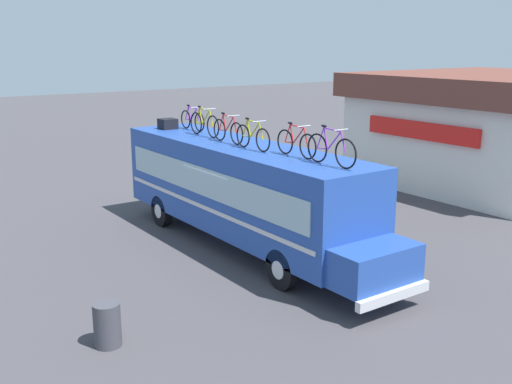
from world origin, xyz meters
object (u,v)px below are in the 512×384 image
at_px(rooftop_bicycle_5, 296,143).
at_px(trash_bin, 107,325).
at_px(rooftop_bicycle_6, 331,149).
at_px(rooftop_bicycle_2, 204,124).
at_px(bus, 243,189).
at_px(rooftop_bicycle_3, 228,130).
at_px(rooftop_bicycle_4, 253,137).
at_px(luggage_bag_1, 168,124).
at_px(rooftop_bicycle_1, 192,120).

bearing_deg(rooftop_bicycle_5, trash_bin, -78.23).
bearing_deg(rooftop_bicycle_6, trash_bin, -91.94).
bearing_deg(trash_bin, rooftop_bicycle_2, 135.06).
xyz_separation_m(bus, rooftop_bicycle_6, (3.85, 0.04, 1.75)).
bearing_deg(rooftop_bicycle_3, rooftop_bicycle_4, -3.20).
relative_size(bus, luggage_bag_1, 20.81).
height_order(rooftop_bicycle_1, rooftop_bicycle_4, rooftop_bicycle_4).
bearing_deg(rooftop_bicycle_6, rooftop_bicycle_4, -175.23).
xyz_separation_m(rooftop_bicycle_1, rooftop_bicycle_5, (6.06, -0.26, 0.01)).
bearing_deg(rooftop_bicycle_2, rooftop_bicycle_1, 165.68).
bearing_deg(rooftop_bicycle_5, rooftop_bicycle_6, -2.36).
xyz_separation_m(rooftop_bicycle_1, rooftop_bicycle_3, (3.06, -0.49, 0.01)).
bearing_deg(luggage_bag_1, rooftop_bicycle_2, 5.45).
distance_m(rooftop_bicycle_1, rooftop_bicycle_6, 7.51).
distance_m(rooftop_bicycle_4, rooftop_bicycle_5, 1.61).
relative_size(rooftop_bicycle_3, rooftop_bicycle_6, 0.92).
bearing_deg(bus, trash_bin, -58.06).
bearing_deg(bus, rooftop_bicycle_5, 2.46).
distance_m(bus, rooftop_bicycle_3, 1.82).
xyz_separation_m(rooftop_bicycle_3, rooftop_bicycle_5, (3.01, 0.23, -0.00)).
relative_size(rooftop_bicycle_1, rooftop_bicycle_2, 0.90).
xyz_separation_m(rooftop_bicycle_3, rooftop_bicycle_4, (1.43, -0.08, -0.01)).
bearing_deg(rooftop_bicycle_5, rooftop_bicycle_4, -168.83).
height_order(rooftop_bicycle_2, rooftop_bicycle_4, rooftop_bicycle_2).
xyz_separation_m(rooftop_bicycle_3, rooftop_bicycle_6, (4.45, 0.17, 0.03)).
height_order(bus, trash_bin, bus).
bearing_deg(rooftop_bicycle_1, trash_bin, -40.39).
height_order(rooftop_bicycle_3, rooftop_bicycle_6, rooftop_bicycle_6).
bearing_deg(rooftop_bicycle_5, rooftop_bicycle_3, -175.60).
bearing_deg(bus, rooftop_bicycle_2, -179.84).
relative_size(bus, trash_bin, 12.41).
relative_size(rooftop_bicycle_2, rooftop_bicycle_3, 1.10).
bearing_deg(rooftop_bicycle_4, trash_bin, -63.48).
bearing_deg(rooftop_bicycle_1, luggage_bag_1, -142.13).
xyz_separation_m(rooftop_bicycle_5, trash_bin, (1.24, -5.95, -3.08)).
distance_m(luggage_bag_1, rooftop_bicycle_4, 5.23).
bearing_deg(bus, rooftop_bicycle_4, -14.03).
bearing_deg(trash_bin, luggage_bag_1, 144.99).
relative_size(luggage_bag_1, rooftop_bicycle_1, 0.35).
bearing_deg(rooftop_bicycle_2, rooftop_bicycle_5, 1.36).
relative_size(rooftop_bicycle_2, rooftop_bicycle_6, 1.01).
distance_m(bus, rooftop_bicycle_4, 1.91).
distance_m(rooftop_bicycle_3, rooftop_bicycle_6, 4.45).
height_order(luggage_bag_1, rooftop_bicycle_2, rooftop_bicycle_2).
relative_size(bus, rooftop_bicycle_2, 6.46).
relative_size(rooftop_bicycle_1, trash_bin, 1.73).
xyz_separation_m(luggage_bag_1, rooftop_bicycle_3, (3.80, 0.09, 0.20)).
xyz_separation_m(rooftop_bicycle_1, trash_bin, (7.30, -6.21, -3.07)).
height_order(luggage_bag_1, rooftop_bicycle_6, rooftop_bicycle_6).
relative_size(rooftop_bicycle_3, rooftop_bicycle_5, 1.00).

